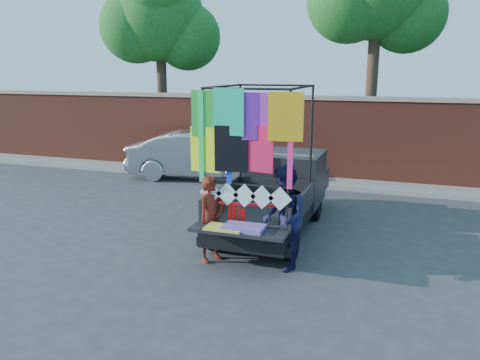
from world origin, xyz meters
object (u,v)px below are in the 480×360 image
(pickup_truck, at_px, (279,190))
(man, at_px, (284,218))
(woman, at_px, (212,219))
(sedan, at_px, (200,155))

(pickup_truck, xyz_separation_m, man, (0.67, -2.31, 0.13))
(woman, bearing_deg, sedan, 49.79)
(pickup_truck, bearing_deg, man, -73.76)
(man, bearing_deg, pickup_truck, 171.72)
(pickup_truck, distance_m, man, 2.41)
(woman, distance_m, man, 1.31)
(pickup_truck, bearing_deg, woman, -104.46)
(sedan, relative_size, man, 2.45)
(sedan, xyz_separation_m, man, (4.23, -5.97, 0.18))
(woman, bearing_deg, man, -61.02)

